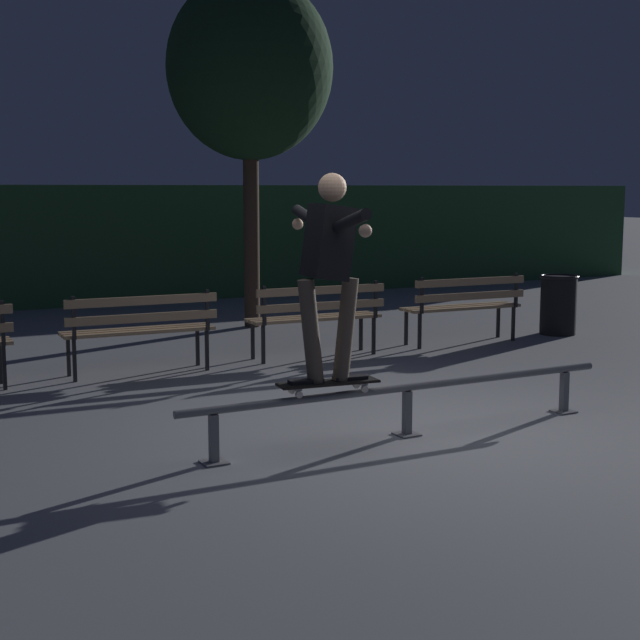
{
  "coord_description": "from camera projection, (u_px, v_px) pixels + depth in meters",
  "views": [
    {
      "loc": [
        -4.03,
        -6.18,
        1.94
      ],
      "look_at": [
        -0.36,
        0.69,
        0.85
      ],
      "focal_mm": 52.59,
      "sensor_mm": 36.0,
      "label": 1
    }
  ],
  "objects": [
    {
      "name": "park_bench_rightmost",
      "position": [
        465.0,
        302.0,
        11.76
      ],
      "size": [
        1.62,
        0.48,
        0.88
      ],
      "color": "black",
      "rests_on": "ground"
    },
    {
      "name": "hedge_backdrop",
      "position": [
        86.0,
        244.0,
        16.04
      ],
      "size": [
        24.0,
        1.2,
        2.01
      ],
      "primitive_type": "cube",
      "color": "#2D5B33",
      "rests_on": "ground"
    },
    {
      "name": "skateboarder",
      "position": [
        329.0,
        259.0,
        6.92
      ],
      "size": [
        0.63,
        1.4,
        1.56
      ],
      "color": "black",
      "rests_on": "skateboard"
    },
    {
      "name": "skateboard",
      "position": [
        328.0,
        383.0,
        7.05
      ],
      "size": [
        0.8,
        0.29,
        0.09
      ],
      "color": "black",
      "rests_on": "grind_rail"
    },
    {
      "name": "park_bench_right_center",
      "position": [
        317.0,
        312.0,
        10.78
      ],
      "size": [
        1.62,
        0.48,
        0.88
      ],
      "color": "black",
      "rests_on": "ground"
    },
    {
      "name": "ground_plane",
      "position": [
        399.0,
        432.0,
        7.55
      ],
      "size": [
        90.0,
        90.0,
        0.0
      ],
      "primitive_type": "plane",
      "color": "slate"
    },
    {
      "name": "park_bench_left_center",
      "position": [
        140.0,
        324.0,
        9.8
      ],
      "size": [
        1.62,
        0.48,
        0.88
      ],
      "color": "black",
      "rests_on": "ground"
    },
    {
      "name": "tree_behind_benches",
      "position": [
        250.0,
        69.0,
        12.83
      ],
      "size": [
        2.29,
        2.29,
        4.85
      ],
      "color": "#3D2D23",
      "rests_on": "ground"
    },
    {
      "name": "grind_rail",
      "position": [
        407.0,
        396.0,
        7.41
      ],
      "size": [
        3.86,
        0.18,
        0.42
      ],
      "color": "slate",
      "rests_on": "ground"
    },
    {
      "name": "trash_can",
      "position": [
        558.0,
        304.0,
        12.57
      ],
      "size": [
        0.52,
        0.52,
        0.8
      ],
      "color": "black",
      "rests_on": "ground"
    }
  ]
}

